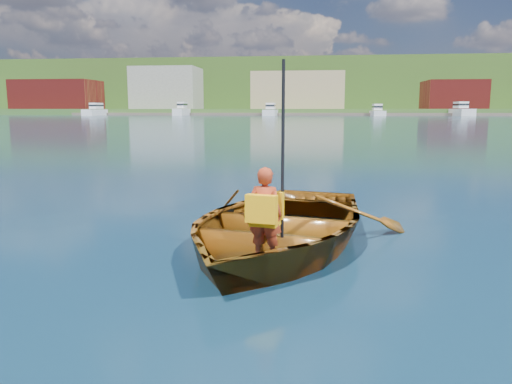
% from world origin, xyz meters
% --- Properties ---
extents(ground, '(600.00, 600.00, 0.00)m').
position_xyz_m(ground, '(0.00, 0.00, 0.00)').
color(ground, '#112946').
rests_on(ground, ground).
extents(rowboat, '(3.93, 4.84, 0.88)m').
position_xyz_m(rowboat, '(0.54, 0.94, 0.29)').
color(rowboat, brown).
rests_on(rowboat, ground).
extents(child_paddler, '(0.42, 0.40, 2.16)m').
position_xyz_m(child_paddler, '(0.48, 0.03, 0.64)').
color(child_paddler, '#A23219').
rests_on(child_paddler, ground).
extents(shoreline, '(400.00, 140.00, 22.00)m').
position_xyz_m(shoreline, '(0.00, 236.61, 10.32)').
color(shoreline, '#2C521D').
rests_on(shoreline, ground).
extents(dock, '(160.05, 8.16, 0.80)m').
position_xyz_m(dock, '(3.44, 148.00, 0.40)').
color(dock, brown).
rests_on(dock, ground).
extents(waterfront_buildings, '(202.00, 16.00, 14.00)m').
position_xyz_m(waterfront_buildings, '(-7.74, 165.00, 7.74)').
color(waterfront_buildings, brown).
rests_on(waterfront_buildings, ground).
extents(marina_yachts, '(141.81, 13.67, 4.33)m').
position_xyz_m(marina_yachts, '(4.22, 143.32, 1.39)').
color(marina_yachts, silver).
rests_on(marina_yachts, ground).
extents(hillside_trees, '(284.85, 85.74, 24.44)m').
position_xyz_m(hillside_trees, '(-0.67, 233.29, 16.91)').
color(hillside_trees, '#382314').
rests_on(hillside_trees, ground).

